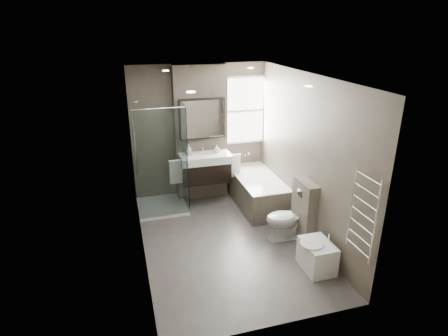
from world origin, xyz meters
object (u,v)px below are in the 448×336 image
object	(u,v)px
toilet	(288,218)
vanity	(205,167)
bathtub	(257,189)
bidet	(317,255)

from	to	relation	value
toilet	vanity	bearing A→B (deg)	-144.78
bathtub	toilet	bearing A→B (deg)	-87.99
vanity	bidet	world-z (taller)	vanity
vanity	toilet	size ratio (longest dim) A/B	1.33
vanity	bathtub	world-z (taller)	vanity
toilet	bidet	bearing A→B (deg)	7.03
vanity	toilet	world-z (taller)	vanity
bathtub	bidet	distance (m)	2.16
vanity	bathtub	size ratio (longest dim) A/B	0.59
bathtub	toilet	xyz separation A→B (m)	(0.05, -1.29, 0.04)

